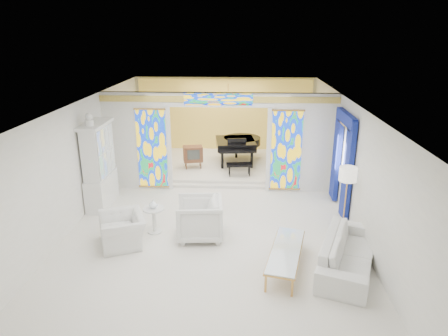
# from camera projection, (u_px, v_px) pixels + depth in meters

# --- Properties ---
(floor) EXTENTS (12.00, 12.00, 0.00)m
(floor) POSITION_uv_depth(u_px,v_px,m) (214.00, 216.00, 10.66)
(floor) COLOR silver
(floor) RESTS_ON ground
(ceiling) EXTENTS (7.00, 12.00, 0.02)m
(ceiling) POSITION_uv_depth(u_px,v_px,m) (213.00, 105.00, 9.68)
(ceiling) COLOR white
(ceiling) RESTS_ON wall_back
(wall_back) EXTENTS (7.00, 0.02, 3.00)m
(wall_back) POSITION_uv_depth(u_px,v_px,m) (225.00, 116.00, 15.83)
(wall_back) COLOR silver
(wall_back) RESTS_ON floor
(wall_front) EXTENTS (7.00, 0.02, 3.00)m
(wall_front) POSITION_uv_depth(u_px,v_px,m) (175.00, 331.00, 4.51)
(wall_front) COLOR silver
(wall_front) RESTS_ON floor
(wall_left) EXTENTS (0.02, 12.00, 3.00)m
(wall_left) POSITION_uv_depth(u_px,v_px,m) (79.00, 161.00, 10.34)
(wall_left) COLOR silver
(wall_left) RESTS_ON floor
(wall_right) EXTENTS (0.02, 12.00, 3.00)m
(wall_right) POSITION_uv_depth(u_px,v_px,m) (353.00, 165.00, 10.00)
(wall_right) COLOR silver
(wall_right) RESTS_ON floor
(partition_wall) EXTENTS (7.00, 0.22, 3.00)m
(partition_wall) POSITION_uv_depth(u_px,v_px,m) (219.00, 138.00, 12.00)
(partition_wall) COLOR silver
(partition_wall) RESTS_ON floor
(stained_glass_left) EXTENTS (0.90, 0.04, 2.40)m
(stained_glass_left) POSITION_uv_depth(u_px,v_px,m) (152.00, 149.00, 12.12)
(stained_glass_left) COLOR gold
(stained_glass_left) RESTS_ON partition_wall
(stained_glass_right) EXTENTS (0.90, 0.04, 2.40)m
(stained_glass_right) POSITION_uv_depth(u_px,v_px,m) (286.00, 151.00, 11.92)
(stained_glass_right) COLOR gold
(stained_glass_right) RESTS_ON partition_wall
(stained_glass_transom) EXTENTS (2.00, 0.04, 0.34)m
(stained_glass_transom) POSITION_uv_depth(u_px,v_px,m) (218.00, 99.00, 11.52)
(stained_glass_transom) COLOR gold
(stained_glass_transom) RESTS_ON partition_wall
(alcove_platform) EXTENTS (6.80, 3.80, 0.18)m
(alcove_platform) POSITION_uv_depth(u_px,v_px,m) (223.00, 164.00, 14.50)
(alcove_platform) COLOR silver
(alcove_platform) RESTS_ON floor
(gold_curtain_back) EXTENTS (6.70, 0.10, 2.90)m
(gold_curtain_back) POSITION_uv_depth(u_px,v_px,m) (225.00, 116.00, 15.72)
(gold_curtain_back) COLOR #DEC84D
(gold_curtain_back) RESTS_ON wall_back
(chandelier) EXTENTS (0.48, 0.48, 0.30)m
(chandelier) POSITION_uv_depth(u_px,v_px,m) (228.00, 97.00, 13.59)
(chandelier) COLOR #B98641
(chandelier) RESTS_ON ceiling
(blue_drapes) EXTENTS (0.14, 1.85, 2.65)m
(blue_drapes) POSITION_uv_depth(u_px,v_px,m) (343.00, 154.00, 10.64)
(blue_drapes) COLOR navy
(blue_drapes) RESTS_ON wall_right
(china_cabinet) EXTENTS (0.56, 1.46, 2.72)m
(china_cabinet) POSITION_uv_depth(u_px,v_px,m) (99.00, 166.00, 10.99)
(china_cabinet) COLOR silver
(china_cabinet) RESTS_ON floor
(armchair_left) EXTENTS (1.31, 1.39, 0.72)m
(armchair_left) POSITION_uv_depth(u_px,v_px,m) (122.00, 230.00, 9.19)
(armchair_left) COLOR white
(armchair_left) RESTS_ON floor
(armchair_right) EXTENTS (1.16, 1.13, 0.97)m
(armchair_right) POSITION_uv_depth(u_px,v_px,m) (199.00, 218.00, 9.45)
(armchair_right) COLOR white
(armchair_right) RESTS_ON floor
(sofa) EXTENTS (1.75, 2.64, 0.72)m
(sofa) POSITION_uv_depth(u_px,v_px,m) (348.00, 253.00, 8.24)
(sofa) COLOR white
(sofa) RESTS_ON floor
(side_table) EXTENTS (0.55, 0.55, 0.65)m
(side_table) POSITION_uv_depth(u_px,v_px,m) (154.00, 216.00, 9.70)
(side_table) COLOR silver
(side_table) RESTS_ON floor
(vase) EXTENTS (0.23, 0.23, 0.21)m
(vase) POSITION_uv_depth(u_px,v_px,m) (153.00, 204.00, 9.59)
(vase) COLOR white
(vase) RESTS_ON side_table
(coffee_table) EXTENTS (1.03, 2.04, 0.44)m
(coffee_table) POSITION_uv_depth(u_px,v_px,m) (286.00, 251.00, 8.22)
(coffee_table) COLOR white
(coffee_table) RESTS_ON floor
(floor_lamp) EXTENTS (0.44, 0.44, 1.70)m
(floor_lamp) POSITION_uv_depth(u_px,v_px,m) (348.00, 177.00, 9.34)
(floor_lamp) COLOR #B98641
(floor_lamp) RESTS_ON floor
(grand_piano) EXTENTS (1.73, 2.69, 1.03)m
(grand_piano) POSITION_uv_depth(u_px,v_px,m) (239.00, 143.00, 14.33)
(grand_piano) COLOR black
(grand_piano) RESTS_ON alcove_platform
(tv_console) EXTENTS (0.73, 0.58, 0.76)m
(tv_console) POSITION_uv_depth(u_px,v_px,m) (193.00, 154.00, 13.75)
(tv_console) COLOR brown
(tv_console) RESTS_ON alcove_platform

